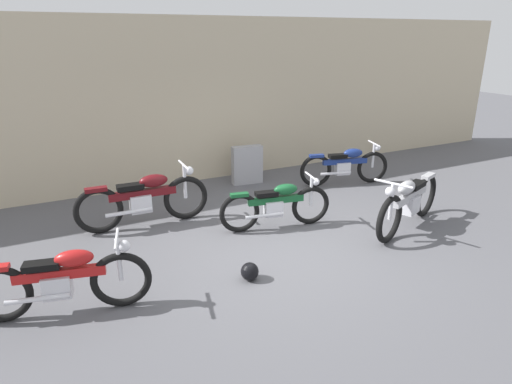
{
  "coord_description": "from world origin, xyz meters",
  "views": [
    {
      "loc": [
        -2.97,
        -5.22,
        3.09
      ],
      "look_at": [
        0.19,
        1.11,
        0.55
      ],
      "focal_mm": 30.87,
      "sensor_mm": 36.0,
      "label": 1
    }
  ],
  "objects_px": {
    "stone_marker": "(247,165)",
    "motorcycle_green": "(277,205)",
    "helmet": "(250,271)",
    "motorcycle_silver": "(409,202)",
    "motorcycle_maroon": "(145,199)",
    "motorcycle_blue": "(345,165)",
    "motorcycle_red": "(63,281)"
  },
  "relations": [
    {
      "from": "stone_marker",
      "to": "motorcycle_green",
      "type": "relative_size",
      "value": 0.44
    },
    {
      "from": "helmet",
      "to": "motorcycle_silver",
      "type": "bearing_deg",
      "value": 5.87
    },
    {
      "from": "motorcycle_maroon",
      "to": "motorcycle_silver",
      "type": "distance_m",
      "value": 4.41
    },
    {
      "from": "stone_marker",
      "to": "helmet",
      "type": "height_order",
      "value": "stone_marker"
    },
    {
      "from": "motorcycle_blue",
      "to": "motorcycle_green",
      "type": "bearing_deg",
      "value": -136.22
    },
    {
      "from": "stone_marker",
      "to": "motorcycle_maroon",
      "type": "xyz_separation_m",
      "value": [
        -2.52,
        -1.29,
        0.07
      ]
    },
    {
      "from": "helmet",
      "to": "motorcycle_blue",
      "type": "height_order",
      "value": "motorcycle_blue"
    },
    {
      "from": "helmet",
      "to": "motorcycle_silver",
      "type": "distance_m",
      "value": 3.12
    },
    {
      "from": "motorcycle_red",
      "to": "motorcycle_silver",
      "type": "height_order",
      "value": "motorcycle_silver"
    },
    {
      "from": "motorcycle_blue",
      "to": "motorcycle_red",
      "type": "height_order",
      "value": "motorcycle_red"
    },
    {
      "from": "motorcycle_red",
      "to": "motorcycle_silver",
      "type": "distance_m",
      "value": 5.33
    },
    {
      "from": "motorcycle_green",
      "to": "motorcycle_silver",
      "type": "xyz_separation_m",
      "value": [
        1.95,
        -1.0,
        0.06
      ]
    },
    {
      "from": "motorcycle_green",
      "to": "motorcycle_silver",
      "type": "distance_m",
      "value": 2.19
    },
    {
      "from": "helmet",
      "to": "motorcycle_blue",
      "type": "relative_size",
      "value": 0.12
    },
    {
      "from": "stone_marker",
      "to": "motorcycle_blue",
      "type": "xyz_separation_m",
      "value": [
        1.86,
        -1.02,
        0.01
      ]
    },
    {
      "from": "helmet",
      "to": "motorcycle_green",
      "type": "xyz_separation_m",
      "value": [
        1.14,
        1.32,
        0.3
      ]
    },
    {
      "from": "helmet",
      "to": "motorcycle_maroon",
      "type": "height_order",
      "value": "motorcycle_maroon"
    },
    {
      "from": "motorcycle_green",
      "to": "motorcycle_blue",
      "type": "distance_m",
      "value": 2.78
    },
    {
      "from": "motorcycle_green",
      "to": "motorcycle_maroon",
      "type": "distance_m",
      "value": 2.23
    },
    {
      "from": "stone_marker",
      "to": "motorcycle_green",
      "type": "bearing_deg",
      "value": -103.61
    },
    {
      "from": "motorcycle_maroon",
      "to": "stone_marker",
      "type": "bearing_deg",
      "value": 28.98
    },
    {
      "from": "stone_marker",
      "to": "motorcycle_silver",
      "type": "bearing_deg",
      "value": -67.71
    },
    {
      "from": "helmet",
      "to": "motorcycle_green",
      "type": "bearing_deg",
      "value": 49.1
    },
    {
      "from": "helmet",
      "to": "motorcycle_blue",
      "type": "xyz_separation_m",
      "value": [
        3.57,
        2.66,
        0.31
      ]
    },
    {
      "from": "motorcycle_blue",
      "to": "motorcycle_red",
      "type": "relative_size",
      "value": 0.98
    },
    {
      "from": "motorcycle_green",
      "to": "motorcycle_red",
      "type": "height_order",
      "value": "motorcycle_red"
    },
    {
      "from": "motorcycle_blue",
      "to": "motorcycle_silver",
      "type": "height_order",
      "value": "motorcycle_silver"
    },
    {
      "from": "motorcycle_blue",
      "to": "motorcycle_silver",
      "type": "relative_size",
      "value": 0.94
    },
    {
      "from": "stone_marker",
      "to": "helmet",
      "type": "xyz_separation_m",
      "value": [
        -1.71,
        -3.67,
        -0.3
      ]
    },
    {
      "from": "stone_marker",
      "to": "helmet",
      "type": "bearing_deg",
      "value": -114.97
    },
    {
      "from": "motorcycle_blue",
      "to": "motorcycle_silver",
      "type": "xyz_separation_m",
      "value": [
        -0.49,
        -2.34,
        0.05
      ]
    },
    {
      "from": "motorcycle_green",
      "to": "motorcycle_blue",
      "type": "relative_size",
      "value": 0.98
    }
  ]
}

